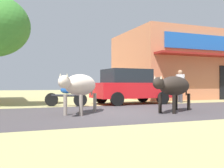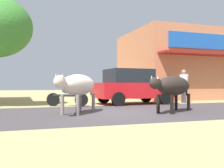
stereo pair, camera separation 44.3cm
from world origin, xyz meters
TOP-DOWN VIEW (x-y plane):
  - ground at (0.00, 0.00)m, footprint 80.00×80.00m
  - asphalt_road at (0.00, 0.00)m, footprint 72.00×5.36m
  - storefront_right_club at (8.11, 7.57)m, footprint 8.48×6.87m
  - parked_hatchback_car at (1.95, 3.28)m, footprint 3.73×2.11m
  - parked_motorcycle at (-1.16, 2.90)m, footprint 1.64×0.89m
  - cow_near_brown at (-1.32, 0.04)m, footprint 1.89×2.34m
  - cow_far_dark at (1.76, -0.59)m, footprint 2.50×1.90m
  - pedestrian_by_shop at (4.77, 3.21)m, footprint 0.47×0.61m

SIDE VIEW (x-z plane):
  - ground at x=0.00m, z-range 0.00..0.00m
  - asphalt_road at x=0.00m, z-range 0.00..0.00m
  - parked_motorcycle at x=-1.16m, z-range -0.06..0.97m
  - parked_hatchback_car at x=1.95m, z-range 0.02..1.66m
  - cow_far_dark at x=1.76m, z-range 0.26..1.46m
  - cow_near_brown at x=-1.32m, z-range 0.27..1.51m
  - pedestrian_by_shop at x=4.77m, z-range 0.15..1.82m
  - storefront_right_club at x=8.11m, z-range 0.00..4.44m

